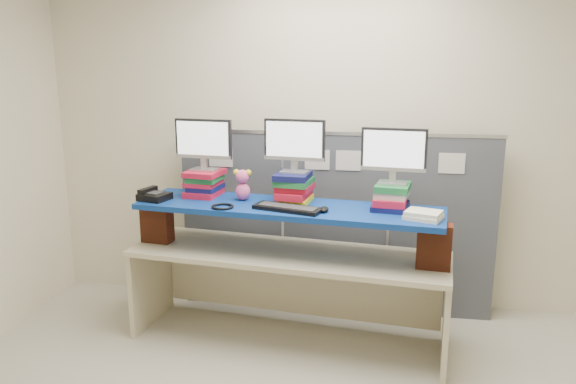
% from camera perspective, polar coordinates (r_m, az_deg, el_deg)
% --- Properties ---
extents(room, '(5.00, 4.00, 2.80)m').
position_cam_1_polar(room, '(2.78, 2.35, -0.95)').
color(room, beige).
rests_on(room, ground).
extents(cubicle_partition, '(2.60, 0.06, 1.53)m').
position_cam_1_polar(cubicle_partition, '(4.66, 4.78, -3.13)').
color(cubicle_partition, '#40434B').
rests_on(cubicle_partition, ground).
extents(desk, '(2.40, 0.97, 0.71)m').
position_cam_1_polar(desk, '(4.19, -0.00, -7.92)').
color(desk, beige).
rests_on(desk, ground).
extents(brick_pier_left, '(0.24, 0.15, 0.31)m').
position_cam_1_polar(brick_pier_left, '(4.44, -13.16, -3.01)').
color(brick_pier_left, maroon).
rests_on(brick_pier_left, desk).
extents(brick_pier_right, '(0.24, 0.15, 0.31)m').
position_cam_1_polar(brick_pier_right, '(3.90, 14.63, -5.36)').
color(brick_pier_right, maroon).
rests_on(brick_pier_right, desk).
extents(blue_board, '(2.26, 0.82, 0.04)m').
position_cam_1_polar(blue_board, '(4.05, -0.00, -1.66)').
color(blue_board, navy).
rests_on(blue_board, brick_pier_left).
extents(book_stack_left, '(0.29, 0.32, 0.20)m').
position_cam_1_polar(book_stack_left, '(4.36, -8.48, 0.92)').
color(book_stack_left, red).
rests_on(book_stack_left, blue_board).
extents(book_stack_center, '(0.29, 0.33, 0.22)m').
position_cam_1_polar(book_stack_center, '(4.12, 0.63, 0.53)').
color(book_stack_center, yellow).
rests_on(book_stack_center, blue_board).
extents(book_stack_right, '(0.29, 0.33, 0.18)m').
position_cam_1_polar(book_stack_right, '(4.01, 10.46, -0.45)').
color(book_stack_right, '#101449').
rests_on(book_stack_right, blue_board).
extents(monitor_left, '(0.45, 0.15, 0.39)m').
position_cam_1_polar(monitor_left, '(4.31, -8.58, 5.10)').
color(monitor_left, '#A4A4A9').
rests_on(monitor_left, book_stack_left).
extents(monitor_center, '(0.45, 0.15, 0.39)m').
position_cam_1_polar(monitor_center, '(4.06, 0.66, 5.05)').
color(monitor_center, '#A4A4A9').
rests_on(monitor_center, book_stack_center).
extents(monitor_right, '(0.45, 0.15, 0.39)m').
position_cam_1_polar(monitor_right, '(3.94, 10.69, 3.97)').
color(monitor_right, '#A4A4A9').
rests_on(monitor_right, book_stack_right).
extents(keyboard, '(0.51, 0.30, 0.03)m').
position_cam_1_polar(keyboard, '(3.91, -0.02, -1.65)').
color(keyboard, black).
rests_on(keyboard, blue_board).
extents(mouse, '(0.09, 0.12, 0.04)m').
position_cam_1_polar(mouse, '(3.88, 3.69, -1.76)').
color(mouse, black).
rests_on(mouse, blue_board).
extents(desk_phone, '(0.25, 0.23, 0.09)m').
position_cam_1_polar(desk_phone, '(4.32, -13.49, -0.36)').
color(desk_phone, black).
rests_on(desk_phone, blue_board).
extents(headset, '(0.19, 0.19, 0.02)m').
position_cam_1_polar(headset, '(4.00, -6.66, -1.48)').
color(headset, black).
rests_on(headset, blue_board).
extents(plush_toy, '(0.14, 0.10, 0.23)m').
position_cam_1_polar(plush_toy, '(4.18, -4.63, 0.77)').
color(plush_toy, pink).
rests_on(plush_toy, blue_board).
extents(binder_stack, '(0.28, 0.25, 0.06)m').
position_cam_1_polar(binder_stack, '(3.80, 13.60, -2.29)').
color(binder_stack, white).
rests_on(binder_stack, blue_board).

